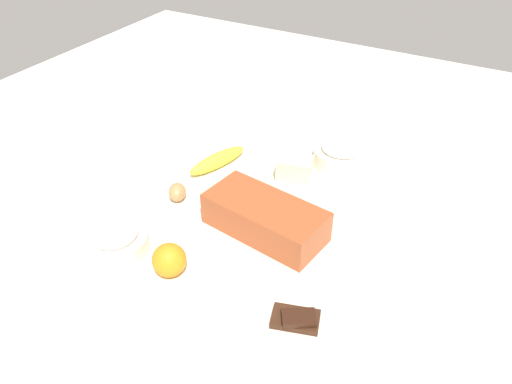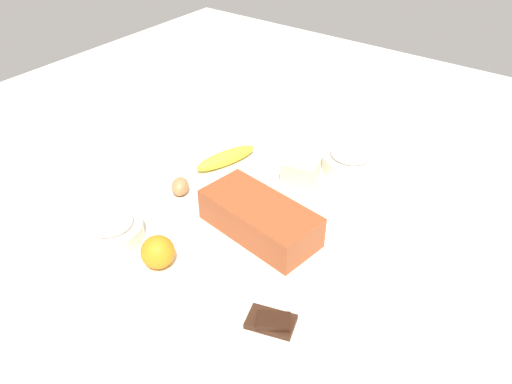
% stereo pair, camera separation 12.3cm
% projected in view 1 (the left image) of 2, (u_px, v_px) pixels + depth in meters
% --- Properties ---
extents(ground_plane, '(2.40, 2.40, 0.02)m').
position_uv_depth(ground_plane, '(256.00, 208.00, 1.26)').
color(ground_plane, silver).
extents(loaf_pan, '(0.30, 0.17, 0.08)m').
position_uv_depth(loaf_pan, '(265.00, 217.00, 1.15)').
color(loaf_pan, '#9E4723').
rests_on(loaf_pan, ground_plane).
extents(flour_bowl, '(0.14, 0.14, 0.07)m').
position_uv_depth(flour_bowl, '(115.00, 240.00, 1.10)').
color(flour_bowl, silver).
rests_on(flour_bowl, ground_plane).
extents(sugar_bowl, '(0.15, 0.15, 0.08)m').
position_uv_depth(sugar_bowl, '(341.00, 154.00, 1.39)').
color(sugar_bowl, silver).
rests_on(sugar_bowl, ground_plane).
extents(banana, '(0.10, 0.19, 0.04)m').
position_uv_depth(banana, '(218.00, 160.00, 1.38)').
color(banana, yellow).
rests_on(banana, ground_plane).
extents(orange_fruit, '(0.07, 0.07, 0.07)m').
position_uv_depth(orange_fruit, '(169.00, 260.00, 1.04)').
color(orange_fruit, orange).
rests_on(orange_fruit, ground_plane).
extents(butter_block, '(0.10, 0.08, 0.06)m').
position_uv_depth(butter_block, '(295.00, 169.00, 1.33)').
color(butter_block, '#F4EDB2').
rests_on(butter_block, ground_plane).
extents(egg_near_butter, '(0.07, 0.07, 0.04)m').
position_uv_depth(egg_near_butter, '(177.00, 192.00, 1.26)').
color(egg_near_butter, '#BC804D').
rests_on(egg_near_butter, ground_plane).
extents(chocolate_plate, '(0.13, 0.13, 0.03)m').
position_uv_depth(chocolate_plate, '(296.00, 321.00, 0.95)').
color(chocolate_plate, silver).
rests_on(chocolate_plate, ground_plane).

